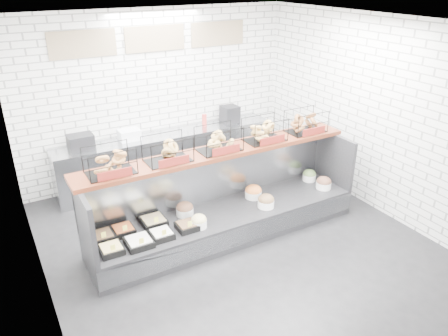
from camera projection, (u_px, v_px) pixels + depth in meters
ground at (237, 244)px, 6.21m from camera, size 5.50×5.50×0.00m
room_shell at (216, 93)px, 5.83m from camera, size 5.02×5.51×3.01m
display_case at (224, 214)px, 6.34m from camera, size 4.00×0.90×1.20m
bagel_shelf at (219, 142)px, 6.04m from camera, size 4.10×0.50×0.40m
prep_counter at (168, 156)px, 7.93m from camera, size 4.00×0.60×1.20m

